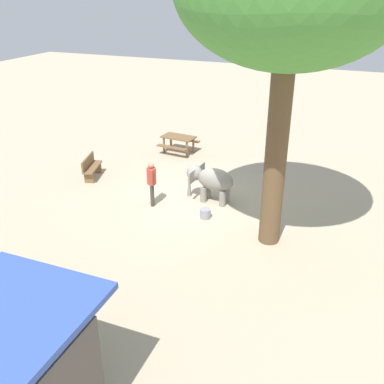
{
  "coord_description": "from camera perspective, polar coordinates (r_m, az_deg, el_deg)",
  "views": [
    {
      "loc": [
        -5.25,
        12.89,
        7.0
      ],
      "look_at": [
        -0.43,
        0.86,
        0.8
      ],
      "focal_mm": 40.39,
      "sensor_mm": 36.0,
      "label": 1
    }
  ],
  "objects": [
    {
      "name": "elephant",
      "position": [
        15.26,
        2.46,
        1.6
      ],
      "size": [
        1.83,
        1.22,
        1.26
      ],
      "rotation": [
        0.0,
        0.0,
        6.19
      ],
      "color": "gray",
      "rests_on": "ground_plane"
    },
    {
      "name": "feed_bucket",
      "position": [
        14.37,
        1.76,
        -2.85
      ],
      "size": [
        0.36,
        0.36,
        0.32
      ],
      "primitive_type": "cylinder",
      "color": "gray",
      "rests_on": "ground_plane"
    },
    {
      "name": "market_stall_blue",
      "position": [
        8.31,
        -21.74,
        -21.58
      ],
      "size": [
        2.5,
        2.5,
        2.52
      ],
      "color": "#59514C",
      "rests_on": "ground_plane"
    },
    {
      "name": "person_handler",
      "position": [
        14.94,
        -5.36,
        1.56
      ],
      "size": [
        0.32,
        0.46,
        1.62
      ],
      "rotation": [
        0.0,
        0.0,
        -2.64
      ],
      "color": "#3F3833",
      "rests_on": "ground_plane"
    },
    {
      "name": "picnic_table_near",
      "position": [
        19.97,
        -1.78,
        6.83
      ],
      "size": [
        1.64,
        1.62,
        0.78
      ],
      "rotation": [
        0.0,
        0.0,
        3.04
      ],
      "color": "brown",
      "rests_on": "ground_plane"
    },
    {
      "name": "ground_plane",
      "position": [
        15.57,
        -0.29,
        -1.12
      ],
      "size": [
        60.0,
        60.0,
        0.0
      ],
      "primitive_type": "plane",
      "color": "#BAA88C"
    },
    {
      "name": "wooden_bench",
      "position": [
        17.74,
        -13.2,
        3.28
      ],
      "size": [
        0.78,
        1.46,
        0.88
      ],
      "rotation": [
        0.0,
        0.0,
        1.86
      ],
      "color": "brown",
      "rests_on": "ground_plane"
    }
  ]
}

